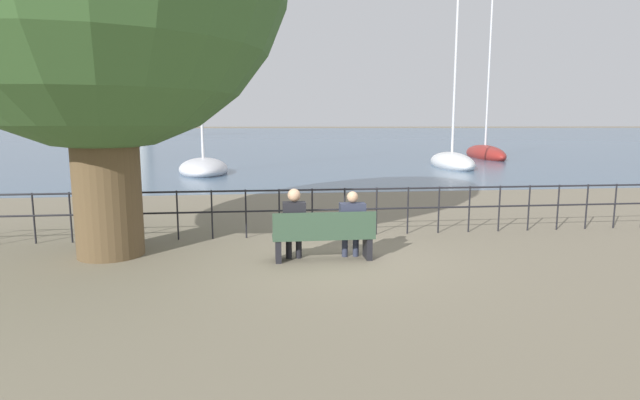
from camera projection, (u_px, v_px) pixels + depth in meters
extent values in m
plane|color=#7A705B|center=(323.00, 259.00, 9.01)|extent=(1000.00, 1000.00, 0.00)
cube|color=#47607A|center=(263.00, 132.00, 164.83)|extent=(600.00, 300.00, 0.01)
cylinder|color=brown|center=(107.00, 176.00, 9.08)|extent=(1.19, 1.19, 2.96)
cube|color=#334C38|center=(323.00, 236.00, 8.94)|extent=(1.82, 0.45, 0.05)
cube|color=#334C38|center=(325.00, 225.00, 8.70)|extent=(1.82, 0.04, 0.45)
cube|color=black|center=(278.00, 250.00, 8.88)|extent=(0.10, 0.41, 0.40)
cube|color=black|center=(367.00, 247.00, 9.07)|extent=(0.10, 0.41, 0.40)
cylinder|color=black|center=(289.00, 246.00, 9.05)|extent=(0.11, 0.11, 0.45)
cylinder|color=black|center=(299.00, 246.00, 9.07)|extent=(0.11, 0.11, 0.45)
cube|color=black|center=(294.00, 232.00, 8.94)|extent=(0.34, 0.26, 0.14)
cube|color=black|center=(294.00, 219.00, 8.81)|extent=(0.40, 0.24, 0.61)
sphere|color=tan|center=(294.00, 195.00, 8.75)|extent=(0.23, 0.23, 0.23)
cylinder|color=#2D3347|center=(345.00, 245.00, 9.17)|extent=(0.11, 0.11, 0.45)
cylinder|color=#2D3347|center=(356.00, 244.00, 9.20)|extent=(0.11, 0.11, 0.45)
cube|color=#2D3347|center=(351.00, 231.00, 9.06)|extent=(0.39, 0.26, 0.14)
cube|color=#2D3347|center=(352.00, 219.00, 8.94)|extent=(0.46, 0.24, 0.58)
sphere|color=tan|center=(353.00, 197.00, 8.88)|extent=(0.20, 0.20, 0.20)
cylinder|color=black|center=(34.00, 218.00, 10.13)|extent=(0.04, 0.04, 1.05)
cylinder|color=black|center=(71.00, 218.00, 10.22)|extent=(0.04, 0.04, 1.05)
cylinder|color=black|center=(107.00, 217.00, 10.30)|extent=(0.04, 0.04, 1.05)
cylinder|color=black|center=(143.00, 216.00, 10.38)|extent=(0.04, 0.04, 1.05)
cylinder|color=black|center=(178.00, 215.00, 10.47)|extent=(0.04, 0.04, 1.05)
cylinder|color=black|center=(212.00, 215.00, 10.55)|extent=(0.04, 0.04, 1.05)
cylinder|color=black|center=(246.00, 214.00, 10.64)|extent=(0.04, 0.04, 1.05)
cylinder|color=black|center=(279.00, 213.00, 10.72)|extent=(0.04, 0.04, 1.05)
cylinder|color=black|center=(312.00, 212.00, 10.80)|extent=(0.04, 0.04, 1.05)
cylinder|color=black|center=(345.00, 212.00, 10.89)|extent=(0.04, 0.04, 1.05)
cylinder|color=black|center=(376.00, 211.00, 10.97)|extent=(0.04, 0.04, 1.05)
cylinder|color=black|center=(408.00, 210.00, 11.06)|extent=(0.04, 0.04, 1.05)
cylinder|color=black|center=(439.00, 210.00, 11.14)|extent=(0.04, 0.04, 1.05)
cylinder|color=black|center=(469.00, 209.00, 11.23)|extent=(0.04, 0.04, 1.05)
cylinder|color=black|center=(499.00, 209.00, 11.31)|extent=(0.04, 0.04, 1.05)
cylinder|color=black|center=(529.00, 208.00, 11.39)|extent=(0.04, 0.04, 1.05)
cylinder|color=black|center=(558.00, 207.00, 11.48)|extent=(0.04, 0.04, 1.05)
cylinder|color=black|center=(587.00, 207.00, 11.56)|extent=(0.04, 0.04, 1.05)
cylinder|color=black|center=(615.00, 206.00, 11.65)|extent=(0.04, 0.04, 1.05)
cylinder|color=black|center=(312.00, 190.00, 10.73)|extent=(15.66, 0.04, 0.04)
cylinder|color=black|center=(312.00, 210.00, 10.80)|extent=(15.66, 0.04, 0.04)
ellipsoid|color=silver|center=(204.00, 169.00, 24.97)|extent=(2.89, 5.41, 1.07)
cylinder|color=silver|center=(199.00, 44.00, 24.06)|extent=(0.14, 0.14, 11.47)
ellipsoid|color=maroon|center=(485.00, 154.00, 36.07)|extent=(2.59, 7.50, 1.33)
cylinder|color=silver|center=(489.00, 71.00, 35.19)|extent=(0.14, 0.14, 10.90)
ellipsoid|color=white|center=(452.00, 163.00, 28.46)|extent=(2.47, 6.01, 1.21)
cylinder|color=silver|center=(456.00, 51.00, 27.53)|extent=(0.14, 0.14, 11.64)
cylinder|color=silver|center=(141.00, 99.00, 105.05)|extent=(4.00, 4.00, 15.37)
cylinder|color=#2D2D33|center=(138.00, 57.00, 103.75)|extent=(2.80, 2.80, 1.87)
cone|color=#4C1E19|center=(138.00, 48.00, 103.50)|extent=(3.20, 3.20, 1.50)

